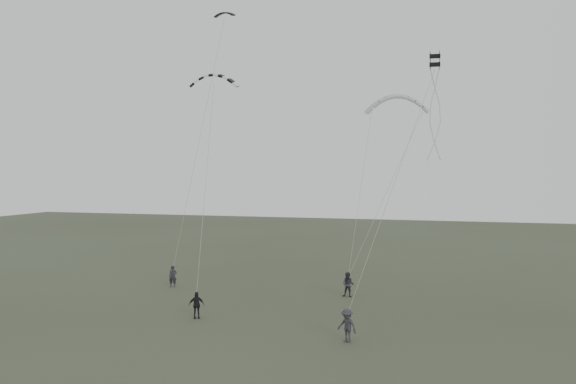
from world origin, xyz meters
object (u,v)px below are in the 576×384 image
(kite_dark_small, at_px, (224,13))
(kite_box, at_px, (435,60))
(flyer_center, at_px, (196,305))
(flyer_far, at_px, (347,326))
(flyer_right, at_px, (348,285))
(flyer_left, at_px, (173,276))
(kite_pale_large, at_px, (397,96))
(kite_striped, at_px, (214,75))

(kite_dark_small, bearing_deg, kite_box, -21.59)
(flyer_center, xyz_separation_m, flyer_far, (8.93, -2.07, 0.06))
(flyer_right, height_order, kite_box, kite_box)
(kite_box, bearing_deg, flyer_right, 133.05)
(flyer_left, relative_size, flyer_far, 0.95)
(flyer_far, relative_size, kite_box, 2.38)
(flyer_right, xyz_separation_m, kite_box, (5.53, -5.23, 13.38))
(flyer_right, bearing_deg, kite_pale_large, 68.22)
(flyer_left, relative_size, kite_pale_large, 0.33)
(kite_dark_small, xyz_separation_m, kite_box, (15.12, -7.38, -5.68))
(flyer_left, distance_m, kite_pale_large, 20.78)
(flyer_right, distance_m, kite_pale_large, 14.20)
(flyer_far, distance_m, kite_striped, 17.17)
(kite_striped, bearing_deg, kite_box, -18.59)
(flyer_center, relative_size, flyer_far, 0.93)
(flyer_left, height_order, kite_dark_small, kite_dark_small)
(flyer_center, distance_m, flyer_far, 9.17)
(kite_dark_small, bearing_deg, flyer_far, -42.29)
(flyer_right, bearing_deg, kite_box, -38.48)
(flyer_center, bearing_deg, kite_pale_large, 22.95)
(kite_pale_large, bearing_deg, flyer_left, -168.09)
(flyer_right, height_order, kite_striped, kite_striped)
(flyer_far, distance_m, kite_box, 14.66)
(flyer_center, bearing_deg, kite_dark_small, 73.55)
(kite_pale_large, bearing_deg, flyer_far, -101.95)
(flyer_left, height_order, kite_striped, kite_striped)
(flyer_far, xyz_separation_m, kite_pale_large, (0.99, 15.03, 12.94))
(kite_pale_large, bearing_deg, flyer_right, -124.87)
(kite_pale_large, height_order, kite_striped, kite_striped)
(flyer_left, xyz_separation_m, kite_dark_small, (3.02, 2.48, 19.11))
(flyer_right, relative_size, flyer_center, 1.09)
(flyer_left, height_order, flyer_right, flyer_right)
(flyer_left, height_order, kite_box, kite_box)
(kite_dark_small, xyz_separation_m, kite_pale_large, (12.22, 3.09, -6.13))
(flyer_left, xyz_separation_m, flyer_center, (5.32, -7.38, -0.02))
(flyer_left, distance_m, flyer_far, 17.10)
(kite_striped, height_order, kite_box, kite_striped)
(kite_dark_small, bearing_deg, flyer_center, -72.42)
(kite_striped, distance_m, kite_box, 13.19)
(flyer_center, bearing_deg, flyer_left, 96.19)
(flyer_left, xyz_separation_m, flyer_right, (12.60, 0.33, 0.04))
(flyer_left, relative_size, kite_striped, 0.51)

